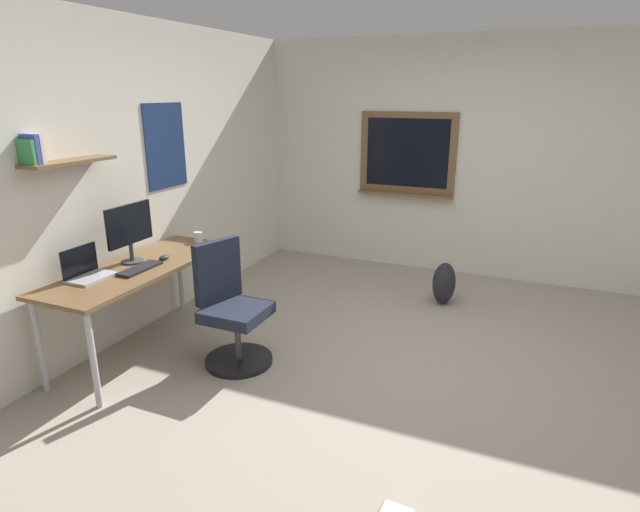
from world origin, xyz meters
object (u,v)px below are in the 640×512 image
object	(u,v)px
desk	(141,274)
keyboard	(140,269)
laptop	(87,271)
office_chair	(231,312)
computer_mouse	(164,257)
monitor_primary	(130,229)
backpack	(444,283)
coffee_mug	(198,237)

from	to	relation	value
desk	keyboard	distance (m)	0.14
desk	laptop	distance (m)	0.42
office_chair	computer_mouse	distance (m)	0.74
computer_mouse	office_chair	bearing A→B (deg)	-95.75
monitor_primary	computer_mouse	world-z (taller)	monitor_primary
monitor_primary	backpack	bearing A→B (deg)	-47.94
laptop	keyboard	world-z (taller)	laptop
laptop	office_chair	bearing A→B (deg)	-60.10
backpack	office_chair	bearing A→B (deg)	144.66
laptop	backpack	xyz separation A→B (m)	(2.32, -2.16, -0.58)
desk	backpack	bearing A→B (deg)	-45.97
laptop	desk	bearing A→B (deg)	-21.57
office_chair	laptop	distance (m)	1.08
backpack	monitor_primary	bearing A→B (deg)	132.06
backpack	keyboard	bearing A→B (deg)	136.32
desk	coffee_mug	size ratio (longest dim) A/B	17.92
keyboard	coffee_mug	distance (m)	0.81
computer_mouse	coffee_mug	size ratio (longest dim) A/B	1.13
computer_mouse	backpack	bearing A→B (deg)	-47.92
laptop	monitor_primary	distance (m)	0.47
office_chair	monitor_primary	size ratio (longest dim) A/B	2.05
office_chair	laptop	xyz separation A→B (m)	(-0.50, 0.87, 0.37)
computer_mouse	monitor_primary	bearing A→B (deg)	131.78
desk	keyboard	world-z (taller)	keyboard
backpack	computer_mouse	bearing A→B (deg)	132.08
keyboard	backpack	size ratio (longest dim) A/B	0.89
backpack	coffee_mug	bearing A→B (deg)	121.62
keyboard	office_chair	bearing A→B (deg)	-71.79
office_chair	coffee_mug	xyz separation A→B (m)	(0.59, 0.70, 0.37)
computer_mouse	keyboard	bearing A→B (deg)	180.00
laptop	monitor_primary	world-z (taller)	monitor_primary
desk	office_chair	xyz separation A→B (m)	(0.13, -0.73, -0.25)
desk	computer_mouse	bearing A→B (deg)	-21.17
monitor_primary	computer_mouse	bearing A→B (deg)	-48.22
laptop	backpack	distance (m)	3.23
office_chair	backpack	xyz separation A→B (m)	(1.82, -1.29, -0.20)
desk	coffee_mug	xyz separation A→B (m)	(0.72, -0.03, 0.11)
office_chair	backpack	distance (m)	2.24
laptop	monitor_primary	size ratio (longest dim) A/B	0.67
desk	office_chair	world-z (taller)	office_chair
keyboard	coffee_mug	bearing A→B (deg)	3.55
monitor_primary	coffee_mug	world-z (taller)	monitor_primary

